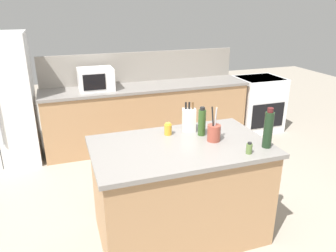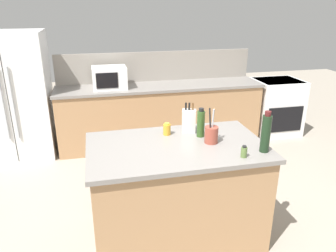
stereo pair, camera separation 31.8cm
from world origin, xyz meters
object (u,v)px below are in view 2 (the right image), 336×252
at_px(range_oven, 275,106).
at_px(olive_oil_bottle, 201,123).
at_px(utensil_crock, 211,134).
at_px(refrigerator, 14,96).
at_px(knife_block, 189,120).
at_px(honey_jar, 167,129).
at_px(wine_bottle, 266,133).
at_px(microwave, 109,78).
at_px(spice_jar_oregano, 244,152).

xyz_separation_m(range_oven, olive_oil_bottle, (-2.02, -2.05, 0.60)).
height_order(utensil_crock, olive_oil_bottle, utensil_crock).
bearing_deg(olive_oil_bottle, refrigerator, 134.22).
relative_size(knife_block, honey_jar, 2.47).
bearing_deg(knife_block, wine_bottle, -31.04).
relative_size(knife_block, olive_oil_bottle, 1.05).
bearing_deg(honey_jar, knife_block, 7.92).
bearing_deg(utensil_crock, microwave, 109.07).
xyz_separation_m(knife_block, spice_jar_oregano, (0.28, -0.64, -0.07)).
distance_m(range_oven, honey_jar, 3.07).
distance_m(range_oven, utensil_crock, 3.01).
xyz_separation_m(refrigerator, wine_bottle, (2.47, -2.54, 0.22)).
relative_size(refrigerator, utensil_crock, 5.51).
bearing_deg(olive_oil_bottle, knife_block, 117.02).
height_order(spice_jar_oregano, olive_oil_bottle, olive_oil_bottle).
relative_size(refrigerator, knife_block, 6.09).
height_order(microwave, honey_jar, microwave).
xyz_separation_m(refrigerator, range_oven, (4.06, -0.05, -0.42)).
bearing_deg(spice_jar_oregano, microwave, 109.93).
relative_size(range_oven, spice_jar_oregano, 9.25).
bearing_deg(olive_oil_bottle, honey_jar, 159.62).
relative_size(spice_jar_oregano, wine_bottle, 0.28).
bearing_deg(spice_jar_oregano, knife_block, 113.62).
height_order(knife_block, spice_jar_oregano, knife_block).
height_order(microwave, wine_bottle, wine_bottle).
xyz_separation_m(microwave, spice_jar_oregano, (0.92, -2.55, -0.11)).
distance_m(refrigerator, knife_block, 2.79).
height_order(range_oven, microwave, microwave).
relative_size(knife_block, wine_bottle, 0.82).
xyz_separation_m(utensil_crock, honey_jar, (-0.34, 0.27, -0.03)).
relative_size(refrigerator, spice_jar_oregano, 17.76).
bearing_deg(microwave, olive_oil_bottle, -70.73).
height_order(refrigerator, olive_oil_bottle, refrigerator).
bearing_deg(refrigerator, spice_jar_oregano, -49.07).
distance_m(refrigerator, microwave, 1.35).
bearing_deg(honey_jar, range_oven, 39.99).
distance_m(knife_block, wine_bottle, 0.76).
distance_m(spice_jar_oregano, olive_oil_bottle, 0.54).
bearing_deg(microwave, utensil_crock, -70.93).
height_order(microwave, olive_oil_bottle, microwave).
relative_size(refrigerator, microwave, 3.63).
relative_size(microwave, utensil_crock, 1.52).
xyz_separation_m(range_oven, utensil_crock, (-1.97, -2.21, 0.56)).
distance_m(knife_block, spice_jar_oregano, 0.70).
height_order(knife_block, olive_oil_bottle, knife_block).
height_order(olive_oil_bottle, wine_bottle, wine_bottle).
distance_m(spice_jar_oregano, wine_bottle, 0.25).
distance_m(knife_block, olive_oil_bottle, 0.16).
relative_size(utensil_crock, honey_jar, 2.73).
height_order(honey_jar, spice_jar_oregano, honey_jar).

